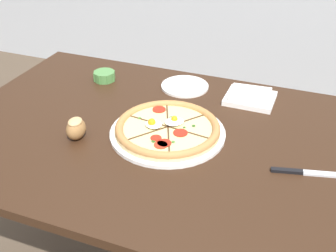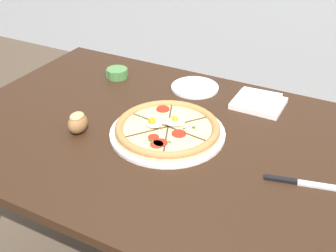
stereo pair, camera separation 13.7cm
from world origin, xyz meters
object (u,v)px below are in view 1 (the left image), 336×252
Objects in this scene: dining_table at (146,154)px; ramekin_bowl at (104,76)px; bread_piece_near at (76,128)px; napkin_folded at (250,97)px; side_saucer at (185,86)px; pizza at (168,129)px; knife_main at (308,173)px.

dining_table is 0.44m from ramekin_bowl.
bread_piece_near is at bearing -146.21° from dining_table.
napkin_folded is 0.26m from side_saucer.
dining_table is at bearing -42.86° from ramekin_bowl.
pizza is 0.35m from side_saucer.
ramekin_bowl is at bearing 143.88° from pizza.
pizza is at bearing 25.79° from bread_piece_near.
pizza is 0.48m from ramekin_bowl.
pizza reaches higher than napkin_folded.
bread_piece_near is (-0.27, -0.13, 0.02)m from pizza.
ramekin_bowl is at bearing -176.22° from napkin_folded.
bread_piece_near is 0.40× the size of knife_main.
knife_main is (0.45, -0.05, -0.02)m from pizza.
bread_piece_near is at bearing -73.47° from ramekin_bowl.
dining_table is at bearing 33.79° from bread_piece_near.
napkin_folded is 0.65m from bread_piece_near.
ramekin_bowl is 0.49× the size of side_saucer.
dining_table is 6.23× the size of knife_main.
pizza is at bearing 2.53° from dining_table.
napkin_folded is at bearing 3.78° from ramekin_bowl.
knife_main is (0.53, -0.05, 0.10)m from dining_table.
bread_piece_near is (0.12, -0.41, 0.02)m from ramekin_bowl.
dining_table is at bearing -177.47° from pizza.
bread_piece_near reaches higher than knife_main.
bread_piece_near is at bearing 172.55° from knife_main.
dining_table is 15.57× the size of bread_piece_near.
pizza is 2.02× the size of side_saucer.
pizza reaches higher than dining_table.
napkin_folded is at bearing -3.81° from side_saucer.
dining_table is at bearing 161.21° from knife_main.
dining_table is at bearing -93.29° from side_saucer.
dining_table is 14.58× the size of ramekin_bowl.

